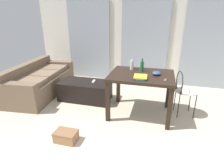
{
  "coord_description": "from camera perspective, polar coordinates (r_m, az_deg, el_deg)",
  "views": [
    {
      "loc": [
        0.44,
        -1.73,
        1.77
      ],
      "look_at": [
        -0.47,
        1.65,
        0.43
      ],
      "focal_mm": 29.1,
      "sensor_mm": 36.0,
      "label": 1
    }
  ],
  "objects": [
    {
      "name": "bowl",
      "position": [
        3.25,
        13.83,
        3.3
      ],
      "size": [
        0.15,
        0.15,
        0.07
      ],
      "primitive_type": "ellipsoid",
      "color": "#2D4C7A",
      "rests_on": "craft_table"
    },
    {
      "name": "book_stack",
      "position": [
        3.05,
        8.91,
        2.23
      ],
      "size": [
        0.23,
        0.29,
        0.04
      ],
      "color": "#1E668C",
      "rests_on": "craft_table"
    },
    {
      "name": "wall_back",
      "position": [
        5.04,
        10.26,
        14.32
      ],
      "size": [
        6.09,
        0.1,
        2.45
      ],
      "primitive_type": "cube",
      "color": "silver",
      "rests_on": "ground"
    },
    {
      "name": "tv_remote_primary",
      "position": [
        3.96,
        -5.78,
        0.85
      ],
      "size": [
        0.07,
        0.18,
        0.02
      ],
      "primitive_type": "cube",
      "rotation": [
        0.0,
        0.0,
        0.12
      ],
      "color": "#B7B7B2",
      "rests_on": "coffee_table"
    },
    {
      "name": "craft_table",
      "position": [
        3.3,
        9.18,
        1.21
      ],
      "size": [
        1.12,
        0.9,
        0.79
      ],
      "color": "black",
      "rests_on": "ground"
    },
    {
      "name": "couch",
      "position": [
        4.65,
        -21.72,
        0.79
      ],
      "size": [
        1.05,
        2.03,
        0.71
      ],
      "color": "brown",
      "rests_on": "ground"
    },
    {
      "name": "ground_plane",
      "position": [
        3.48,
        5.74,
        -9.85
      ],
      "size": [
        7.81,
        7.81,
        0.0
      ],
      "primitive_type": "plane",
      "color": "beige"
    },
    {
      "name": "wire_chair",
      "position": [
        3.53,
        21.39,
        -1.18
      ],
      "size": [
        0.41,
        0.43,
        0.84
      ],
      "color": "silver",
      "rests_on": "ground"
    },
    {
      "name": "bottle_near",
      "position": [
        3.41,
        9.4,
        5.56
      ],
      "size": [
        0.06,
        0.06,
        0.24
      ],
      "color": "#195B2D",
      "rests_on": "craft_table"
    },
    {
      "name": "bottle_far",
      "position": [
        3.49,
        6.24,
        5.94
      ],
      "size": [
        0.07,
        0.07,
        0.21
      ],
      "color": "beige",
      "rests_on": "craft_table"
    },
    {
      "name": "scissors",
      "position": [
        3.07,
        16.42,
        1.38
      ],
      "size": [
        0.05,
        0.1,
        0.0
      ],
      "color": "#9EA0A5",
      "rests_on": "craft_table"
    },
    {
      "name": "shoebox",
      "position": [
        2.89,
        -14.25,
        -15.6
      ],
      "size": [
        0.33,
        0.23,
        0.16
      ],
      "color": "#996B47",
      "rests_on": "ground"
    },
    {
      "name": "curtains",
      "position": [
        4.97,
        10.07,
        12.83
      ],
      "size": [
        4.33,
        0.03,
        2.21
      ],
      "color": "#99A3AD",
      "rests_on": "ground"
    },
    {
      "name": "coffee_table",
      "position": [
        4.06,
        -8.4,
        -2.03
      ],
      "size": [
        1.09,
        0.58,
        0.41
      ],
      "color": "black",
      "rests_on": "ground"
    }
  ]
}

